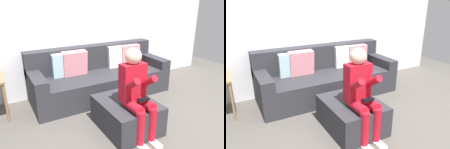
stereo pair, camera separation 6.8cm
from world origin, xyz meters
The scene contains 5 objects.
ground_plane centered at (0.00, 0.00, 0.00)m, with size 6.73×6.73×0.00m, color #544F49.
wall_back centered at (0.00, 2.09, 1.26)m, with size 5.18×0.10×2.53m, color silver.
couch_sectional centered at (-0.18, 1.67, 0.32)m, with size 2.35×0.88×0.83m.
ottoman centered at (-0.36, 0.52, 0.19)m, with size 0.66×0.82×0.39m, color #2D2D33.
person_seated centered at (-0.35, 0.33, 0.60)m, with size 0.31×0.56×1.10m.
Camera 1 is at (-1.77, -1.57, 1.65)m, focal length 35.10 mm.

